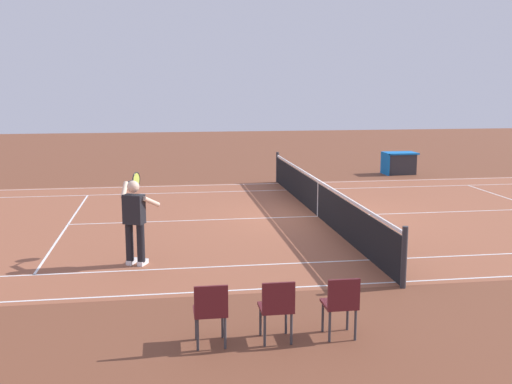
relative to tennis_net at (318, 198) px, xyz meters
The scene contains 10 objects.
ground_plane 0.49m from the tennis_net, ahead, with size 60.00×60.00×0.00m, color brown.
court_slab 0.49m from the tennis_net, ahead, with size 24.20×11.40×0.00m, color #935138.
court_line_markings 0.49m from the tennis_net, ahead, with size 23.85×11.05×0.01m.
tennis_net is the anchor object (origin of this frame).
tennis_player_near 5.91m from the tennis_net, 39.08° to the left, with size 0.75×1.19×1.70m.
tennis_ball 0.68m from the tennis_net, 144.34° to the left, with size 0.07×0.07×0.07m, color #CCE01E.
spectator_chair_0 7.84m from the tennis_net, 77.76° to the left, with size 0.44×0.44×0.88m.
spectator_chair_1 8.08m from the tennis_net, 71.60° to the left, with size 0.44×0.44×0.88m.
spectator_chair_2 8.40m from the tennis_net, 65.85° to the left, with size 0.44×0.44×0.88m.
equipment_cart_tarped 8.69m from the tennis_net, 125.61° to the right, with size 1.25×0.84×0.85m.
Camera 1 is at (3.99, 15.23, 3.42)m, focal length 42.51 mm.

